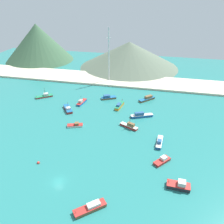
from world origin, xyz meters
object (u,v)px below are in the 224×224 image
(fishing_boat_6, at_px, (108,97))
(fishing_boat_10, at_px, (119,106))
(fishing_boat_0, at_px, (91,208))
(radio_tower, at_px, (109,55))
(fishing_boat_12, at_px, (82,102))
(fishing_boat_9, at_px, (129,126))
(fishing_boat_3, at_px, (162,161))
(fishing_boat_8, at_px, (141,115))
(fishing_boat_2, at_px, (179,185))
(fishing_boat_11, at_px, (159,142))
(fishing_boat_1, at_px, (68,109))
(fishing_boat_14, at_px, (147,99))
(fishing_boat_5, at_px, (75,125))
(fishing_boat_4, at_px, (45,96))
(buoy_0, at_px, (38,163))

(fishing_boat_6, distance_m, fishing_boat_10, 12.42)
(fishing_boat_0, height_order, radio_tower, radio_tower)
(fishing_boat_10, bearing_deg, fishing_boat_12, -179.63)
(fishing_boat_9, bearing_deg, fishing_boat_6, 120.89)
(fishing_boat_3, xyz_separation_m, fishing_boat_12, (-45.57, 39.95, 0.07))
(fishing_boat_0, bearing_deg, fishing_boat_8, 81.95)
(fishing_boat_2, bearing_deg, fishing_boat_11, 107.53)
(fishing_boat_11, bearing_deg, fishing_boat_1, 158.07)
(fishing_boat_6, bearing_deg, radio_tower, 102.45)
(fishing_boat_10, distance_m, fishing_boat_14, 18.46)
(fishing_boat_5, height_order, radio_tower, radio_tower)
(fishing_boat_2, bearing_deg, fishing_boat_12, 134.95)
(radio_tower, bearing_deg, fishing_boat_3, -63.34)
(fishing_boat_4, xyz_separation_m, buoy_0, (25.37, -53.88, -0.53))
(fishing_boat_6, xyz_separation_m, fishing_boat_12, (-13.05, -9.24, -0.07))
(fishing_boat_0, bearing_deg, fishing_boat_3, 52.52)
(fishing_boat_3, distance_m, fishing_boat_10, 46.76)
(fishing_boat_10, relative_size, fishing_boat_12, 1.11)
(fishing_boat_5, bearing_deg, fishing_boat_0, -63.74)
(fishing_boat_0, height_order, fishing_boat_12, fishing_boat_12)
(fishing_boat_0, xyz_separation_m, fishing_boat_12, (-26.00, 65.48, 0.06))
(fishing_boat_2, bearing_deg, fishing_boat_6, 122.22)
(fishing_boat_1, height_order, fishing_boat_14, fishing_boat_1)
(fishing_boat_5, xyz_separation_m, fishing_boat_14, (30.02, 35.94, 0.29))
(fishing_boat_4, distance_m, radio_tower, 49.14)
(fishing_boat_8, height_order, buoy_0, fishing_boat_8)
(fishing_boat_5, xyz_separation_m, fishing_boat_10, (16.20, 23.70, 0.30))
(fishing_boat_8, xyz_separation_m, fishing_boat_9, (-4.14, -11.20, 0.01))
(fishing_boat_11, bearing_deg, fishing_boat_14, 101.99)
(fishing_boat_2, height_order, fishing_boat_9, fishing_boat_9)
(fishing_boat_11, relative_size, fishing_boat_12, 1.04)
(fishing_boat_8, relative_size, fishing_boat_12, 1.27)
(fishing_boat_8, height_order, radio_tower, radio_tower)
(fishing_boat_2, height_order, fishing_boat_10, fishing_boat_10)
(fishing_boat_4, xyz_separation_m, fishing_boat_6, (37.20, 6.05, 0.16))
(fishing_boat_8, bearing_deg, fishing_boat_6, 140.90)
(fishing_boat_3, distance_m, fishing_boat_5, 43.47)
(fishing_boat_2, xyz_separation_m, radio_tower, (-44.28, 88.36, 17.10))
(fishing_boat_5, relative_size, fishing_boat_12, 0.86)
(fishing_boat_4, distance_m, fishing_boat_11, 75.27)
(fishing_boat_9, distance_m, radio_tower, 63.12)
(fishing_boat_12, bearing_deg, buoy_0, -88.62)
(fishing_boat_4, relative_size, radio_tower, 0.27)
(fishing_boat_10, bearing_deg, fishing_boat_0, -86.09)
(fishing_boat_2, height_order, fishing_boat_12, fishing_boat_12)
(fishing_boat_0, xyz_separation_m, fishing_boat_14, (9.33, 77.87, 0.19))
(fishing_boat_2, height_order, radio_tower, radio_tower)
(fishing_boat_6, bearing_deg, fishing_boat_14, 8.04)
(fishing_boat_8, bearing_deg, fishing_boat_12, 166.97)
(fishing_boat_8, xyz_separation_m, fishing_boat_14, (1.18, 20.29, -0.02))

